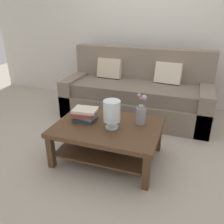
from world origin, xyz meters
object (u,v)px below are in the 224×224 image
object	(u,v)px
coffee_table	(108,134)
glass_hurricane_vase	(112,112)
couch	(136,94)
book_stack_main	(85,115)
flower_pitcher	(141,113)

from	to	relation	value
coffee_table	glass_hurricane_vase	xyz separation A→B (m)	(0.06, -0.04, 0.30)
couch	glass_hurricane_vase	bearing A→B (deg)	-87.82
book_stack_main	glass_hurricane_vase	distance (m)	0.38
glass_hurricane_vase	flower_pitcher	distance (m)	0.35
couch	flower_pitcher	world-z (taller)	couch
book_stack_main	glass_hurricane_vase	size ratio (longest dim) A/B	0.92
coffee_table	glass_hurricane_vase	world-z (taller)	glass_hurricane_vase
couch	coffee_table	world-z (taller)	couch
glass_hurricane_vase	book_stack_main	bearing A→B (deg)	169.64
book_stack_main	couch	bearing A→B (deg)	76.60
book_stack_main	glass_hurricane_vase	world-z (taller)	glass_hurricane_vase
couch	book_stack_main	bearing A→B (deg)	-103.40
couch	coffee_table	size ratio (longest dim) A/B	1.94
couch	coffee_table	bearing A→B (deg)	-90.47
book_stack_main	flower_pitcher	bearing A→B (deg)	12.55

